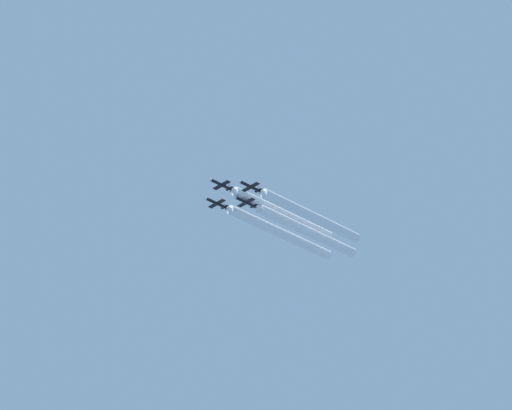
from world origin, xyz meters
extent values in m
cylinder|color=black|center=(0.39, 5.64, 248.94)|extent=(1.11, 9.55, 1.11)
cone|color=silver|center=(0.39, 11.22, 248.94)|extent=(1.05, 1.61, 1.05)
ellipsoid|color=#332D14|center=(0.39, 7.74, 249.41)|extent=(0.61, 2.21, 0.50)
cube|color=black|center=(0.39, 5.16, 248.86)|extent=(8.04, 1.91, 0.12)
cube|color=black|center=(0.39, 1.30, 248.94)|extent=(3.42, 1.11, 0.12)
cube|color=silver|center=(0.39, 1.38, 250.35)|extent=(0.10, 1.31, 1.71)
cylinder|color=black|center=(0.39, 0.61, 248.94)|extent=(0.83, 0.60, 0.83)
cylinder|color=black|center=(-8.47, -0.59, 246.88)|extent=(1.11, 9.55, 1.11)
cone|color=silver|center=(-8.47, 4.99, 246.88)|extent=(1.05, 1.61, 1.05)
ellipsoid|color=#332D14|center=(-8.47, 1.51, 247.35)|extent=(0.61, 2.21, 0.50)
cube|color=black|center=(-8.47, -1.07, 246.80)|extent=(8.04, 1.91, 0.12)
cube|color=black|center=(-8.47, -4.93, 246.88)|extent=(3.42, 1.11, 0.12)
cube|color=silver|center=(-8.47, -4.85, 248.29)|extent=(0.10, 1.31, 1.71)
cylinder|color=black|center=(-8.47, -5.62, 246.88)|extent=(0.83, 0.60, 0.83)
cylinder|color=black|center=(8.98, 0.22, 246.91)|extent=(1.11, 9.55, 1.11)
cone|color=silver|center=(8.98, 5.80, 246.91)|extent=(1.05, 1.61, 1.05)
ellipsoid|color=#332D14|center=(8.98, 2.32, 247.38)|extent=(0.61, 2.21, 0.50)
cube|color=black|center=(8.98, -0.26, 246.83)|extent=(8.04, 1.91, 0.12)
cube|color=black|center=(8.98, -4.11, 246.91)|extent=(3.42, 1.11, 0.12)
cube|color=silver|center=(8.98, -4.03, 248.32)|extent=(0.10, 1.31, 1.71)
cylinder|color=black|center=(8.98, -4.81, 246.91)|extent=(0.83, 0.60, 0.83)
cylinder|color=black|center=(-0.37, -5.95, 245.88)|extent=(1.11, 9.55, 1.11)
cone|color=silver|center=(-0.37, -0.37, 245.88)|extent=(1.05, 1.61, 1.05)
ellipsoid|color=#332D14|center=(-0.37, -3.85, 246.35)|extent=(0.61, 2.21, 0.50)
cube|color=black|center=(-0.37, -6.43, 245.80)|extent=(8.04, 1.91, 0.12)
cube|color=black|center=(-0.37, -10.28, 245.88)|extent=(3.42, 1.11, 0.12)
cube|color=silver|center=(-0.37, -10.20, 247.29)|extent=(0.10, 1.31, 1.71)
cylinder|color=black|center=(-0.37, -10.98, 245.88)|extent=(0.83, 0.60, 0.83)
cylinder|color=white|center=(0.39, -21.26, 248.94)|extent=(1.97, 43.65, 1.97)
cylinder|color=white|center=(0.39, -26.50, 248.94)|extent=(3.74, 50.19, 3.74)
cylinder|color=white|center=(-8.47, -27.34, 246.88)|extent=(1.97, 43.35, 1.97)
cylinder|color=white|center=(-8.47, -32.55, 246.88)|extent=(3.74, 49.85, 3.74)
cylinder|color=white|center=(8.98, -27.87, 246.91)|extent=(1.97, 46.03, 1.97)
cylinder|color=white|center=(8.98, -33.39, 246.91)|extent=(3.74, 52.93, 3.74)
cylinder|color=white|center=(-0.37, -33.22, 245.88)|extent=(1.97, 44.39, 1.97)
cylinder|color=white|center=(-0.37, -38.55, 245.88)|extent=(3.74, 51.05, 3.74)
camera|label=1|loc=(-306.29, 278.41, 2.94)|focal=92.12mm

